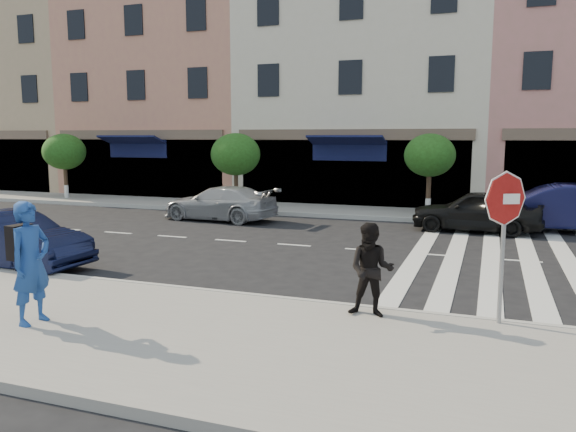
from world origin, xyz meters
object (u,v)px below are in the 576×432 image
object	(u,v)px
photographer	(31,263)
walker	(371,270)
car_far_mid	(477,211)
car_near_mid	(11,240)
car_far_left	(220,203)
stop_sign	(505,213)
car_far_right	(554,208)

from	to	relation	value
photographer	walker	distance (m)	5.39
car_far_mid	walker	bearing A→B (deg)	-4.74
car_near_mid	car_far_left	world-z (taller)	car_near_mid
stop_sign	walker	xyz separation A→B (m)	(-1.98, -0.33, -0.98)
stop_sign	car_far_right	size ratio (longest dim) A/B	0.51
photographer	car_far_mid	xyz separation A→B (m)	(6.32, 12.29, -0.43)
car_far_mid	car_far_right	distance (m)	2.52
walker	car_near_mid	size ratio (longest dim) A/B	0.38
photographer	car_far_right	bearing A→B (deg)	-29.50
stop_sign	car_far_mid	xyz separation A→B (m)	(-0.61, 9.81, -1.22)
car_far_left	car_far_right	bearing A→B (deg)	102.98
photographer	car_far_right	world-z (taller)	photographer
walker	car_far_left	world-z (taller)	walker
stop_sign	photographer	distance (m)	7.40
stop_sign	car_near_mid	xyz separation A→B (m)	(-10.78, 0.80, -1.24)
car_far_left	car_far_right	xyz separation A→B (m)	(11.32, 1.45, 0.14)
car_near_mid	stop_sign	bearing A→B (deg)	-91.04
walker	car_far_mid	xyz separation A→B (m)	(1.37, 10.14, -0.23)
car_near_mid	car_far_mid	world-z (taller)	car_far_mid
walker	car_far_left	size ratio (longest dim) A/B	0.36
walker	car_far_left	bearing A→B (deg)	126.04
car_near_mid	car_far_left	size ratio (longest dim) A/B	0.92
walker	car_near_mid	distance (m)	8.88
walker	car_far_right	distance (m)	11.66
walker	car_near_mid	xyz separation A→B (m)	(-8.80, 1.14, -0.26)
car_far_right	car_near_mid	bearing A→B (deg)	-55.35
stop_sign	car_far_left	size ratio (longest dim) A/B	0.55
car_far_mid	car_far_right	world-z (taller)	car_far_right
car_near_mid	car_far_right	world-z (taller)	car_far_right
car_far_right	car_far_left	bearing A→B (deg)	-86.42
stop_sign	car_near_mid	world-z (taller)	stop_sign
stop_sign	walker	size ratio (longest dim) A/B	1.56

